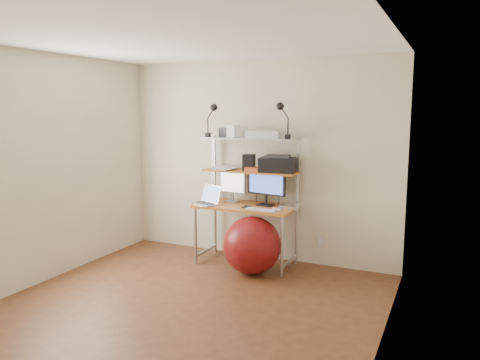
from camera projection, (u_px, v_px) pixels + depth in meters
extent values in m
plane|color=brown|center=(185.00, 308.00, 4.48)|extent=(3.60, 3.60, 0.00)
plane|color=white|center=(180.00, 39.00, 4.11)|extent=(3.60, 3.60, 0.00)
plane|color=#ECE0C6|center=(258.00, 160.00, 5.91)|extent=(3.60, 0.00, 3.60)
plane|color=#ECE0C6|center=(17.00, 222.00, 2.68)|extent=(3.60, 0.00, 3.60)
plane|color=#ECE0C6|center=(40.00, 169.00, 5.04)|extent=(0.00, 3.60, 3.60)
plane|color=#ECE0C6|center=(385.00, 195.00, 3.55)|extent=(0.00, 3.60, 3.60)
cube|color=#BC6524|center=(246.00, 206.00, 5.67)|extent=(1.20, 0.60, 0.03)
cylinder|color=#A9A9AE|center=(196.00, 236.00, 5.72)|extent=(0.04, 0.04, 0.71)
cylinder|color=#A9A9AE|center=(215.00, 226.00, 6.19)|extent=(0.04, 0.04, 0.71)
cylinder|color=#A9A9AE|center=(282.00, 247.00, 5.26)|extent=(0.04, 0.04, 0.71)
cylinder|color=#A9A9AE|center=(296.00, 236.00, 5.72)|extent=(0.04, 0.04, 0.71)
cube|color=#A9A9AE|center=(214.00, 167.00, 6.07)|extent=(0.03, 0.04, 0.84)
cube|color=#A9A9AE|center=(298.00, 172.00, 5.60)|extent=(0.03, 0.04, 0.84)
cube|color=#BC6524|center=(250.00, 171.00, 5.72)|extent=(1.18, 0.34, 0.02)
cube|color=#A9A9AE|center=(251.00, 139.00, 5.66)|extent=(1.18, 0.34, 0.02)
cube|color=silver|center=(321.00, 241.00, 5.69)|extent=(0.08, 0.01, 0.12)
cube|color=#A5A6AA|center=(232.00, 201.00, 5.88)|extent=(0.18, 0.15, 0.01)
cylinder|color=#A5A6AA|center=(233.00, 197.00, 5.89)|extent=(0.03, 0.03, 0.09)
cube|color=#A5A6AA|center=(233.00, 182.00, 5.86)|extent=(0.37, 0.07, 0.28)
plane|color=white|center=(232.00, 182.00, 5.85)|extent=(0.33, 0.04, 0.33)
cube|color=black|center=(266.00, 205.00, 5.64)|extent=(0.21, 0.18, 0.01)
cylinder|color=black|center=(266.00, 199.00, 5.65)|extent=(0.03, 0.03, 0.11)
cube|color=black|center=(266.00, 182.00, 5.62)|extent=(0.52, 0.12, 0.31)
plane|color=blue|center=(266.00, 182.00, 5.60)|extent=(0.46, 0.08, 0.47)
cube|color=silver|center=(206.00, 204.00, 5.72)|extent=(0.39, 0.34, 0.02)
cube|color=#313134|center=(206.00, 203.00, 5.72)|extent=(0.31, 0.24, 0.00)
cube|color=silver|center=(213.00, 193.00, 5.78)|extent=(0.33, 0.19, 0.21)
plane|color=#7A95CC|center=(213.00, 193.00, 5.78)|extent=(0.31, 0.19, 0.29)
cube|color=silver|center=(261.00, 209.00, 5.40)|extent=(0.38, 0.13, 0.01)
cube|color=silver|center=(276.00, 209.00, 5.36)|extent=(0.11, 0.08, 0.03)
cube|color=silver|center=(290.00, 206.00, 5.49)|extent=(0.24, 0.24, 0.04)
cube|color=black|center=(246.00, 207.00, 5.54)|extent=(0.08, 0.13, 0.01)
cube|color=black|center=(278.00, 165.00, 5.56)|extent=(0.46, 0.35, 0.17)
cube|color=#313134|center=(278.00, 156.00, 5.55)|extent=(0.32, 0.25, 0.03)
cube|color=black|center=(249.00, 162.00, 5.71)|extent=(0.16, 0.16, 0.20)
cube|color=#BC481E|center=(253.00, 170.00, 5.60)|extent=(0.19, 0.13, 0.05)
cube|color=silver|center=(264.00, 134.00, 5.57)|extent=(0.43, 0.31, 0.09)
cube|color=#A5A6AA|center=(264.00, 130.00, 5.57)|extent=(0.36, 0.25, 0.01)
cube|color=silver|center=(233.00, 131.00, 5.71)|extent=(0.16, 0.14, 0.15)
cube|color=#313134|center=(225.00, 132.00, 5.84)|extent=(0.13, 0.13, 0.11)
cube|color=black|center=(208.00, 135.00, 5.80)|extent=(0.05, 0.06, 0.05)
cylinder|color=black|center=(208.00, 126.00, 5.79)|extent=(0.02, 0.02, 0.18)
sphere|color=black|center=(214.00, 107.00, 5.71)|extent=(0.09, 0.09, 0.09)
cube|color=black|center=(288.00, 137.00, 5.42)|extent=(0.05, 0.06, 0.05)
cylinder|color=black|center=(288.00, 126.00, 5.41)|extent=(0.02, 0.02, 0.19)
sphere|color=black|center=(280.00, 106.00, 5.40)|extent=(0.09, 0.09, 0.09)
sphere|color=maroon|center=(252.00, 245.00, 5.40)|extent=(0.67, 0.67, 0.67)
cube|color=white|center=(223.00, 168.00, 5.90)|extent=(0.31, 0.34, 0.00)
cube|color=white|center=(225.00, 169.00, 5.81)|extent=(0.27, 0.32, 0.00)
cube|color=white|center=(222.00, 167.00, 5.93)|extent=(0.22, 0.28, 0.00)
cube|color=white|center=(228.00, 168.00, 5.82)|extent=(0.23, 0.29, 0.00)
cube|color=white|center=(221.00, 167.00, 5.88)|extent=(0.26, 0.32, 0.00)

